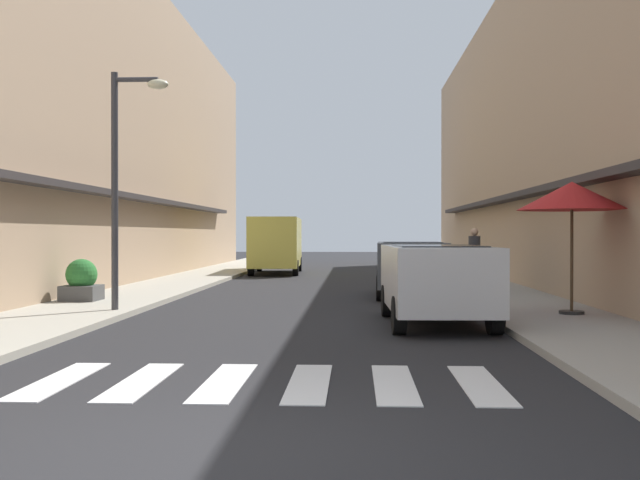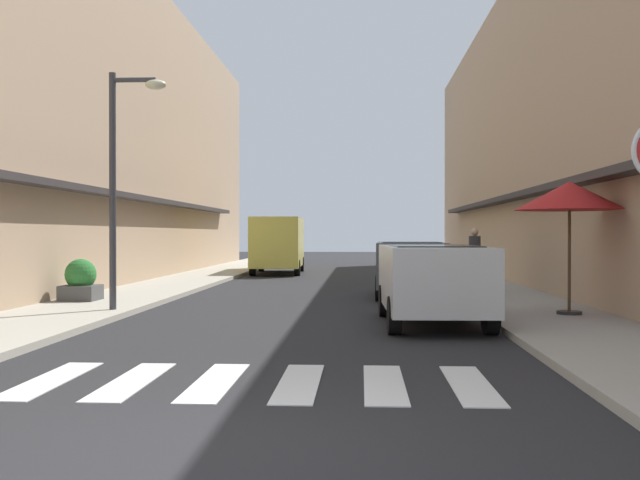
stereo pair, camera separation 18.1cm
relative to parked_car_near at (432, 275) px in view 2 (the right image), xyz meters
name	(u,v)px [view 2 (the right image)]	position (x,y,z in m)	size (l,w,h in m)	color
ground_plane	(322,289)	(-2.48, 8.71, -0.92)	(92.65, 92.65, 0.00)	#232326
sidewalk_left	(167,286)	(-7.27, 8.71, -0.86)	(2.52, 58.96, 0.12)	#ADA899
sidewalk_right	(482,288)	(2.31, 8.71, -0.86)	(2.52, 58.96, 0.12)	#9E998E
building_row_left	(61,122)	(-11.02, 9.81, 4.37)	(5.50, 39.90, 10.59)	tan
building_row_right	(598,125)	(6.07, 9.81, 4.13)	(5.50, 39.90, 10.11)	tan
crosswalk	(257,382)	(-2.48, -5.39, -0.91)	(5.20, 2.20, 0.01)	silver
parked_car_near	(432,275)	(0.00, 0.00, 0.00)	(1.90, 4.12, 1.47)	silver
parked_car_mid	(410,262)	(0.00, 6.04, 0.00)	(1.93, 4.10, 1.47)	#4C5156
delivery_van	(278,240)	(-4.81, 17.39, 0.48)	(2.16, 5.47, 2.37)	#D8CC4C
street_lamp	(122,163)	(-6.21, 1.28, 2.21)	(1.19, 0.28, 4.86)	#38383D
cafe_umbrella	(569,197)	(2.72, 0.90, 1.48)	(2.09, 2.09, 2.57)	#262626
planter_midblock	(81,281)	(-7.87, 3.29, -0.36)	(0.82, 0.82, 0.97)	#4C4C4C
pedestrian_walking_near	(475,256)	(1.96, 7.80, 0.11)	(0.34, 0.34, 1.72)	#282B33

